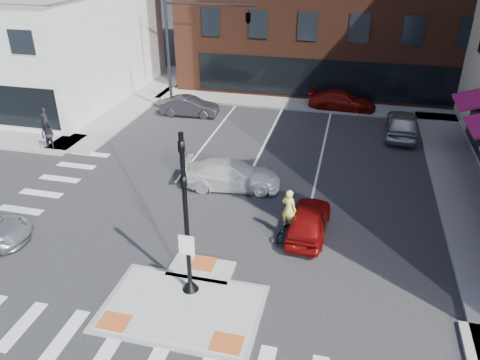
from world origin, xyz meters
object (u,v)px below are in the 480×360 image
(bg_car_silver, at_px, (402,123))
(bg_car_red, at_px, (342,101))
(bg_car_dark, at_px, (190,106))
(pedestrian_b, at_px, (46,121))
(cyclist, at_px, (288,221))
(pedestrian_a, at_px, (48,135))
(white_pickup, at_px, (232,175))
(red_sedan, at_px, (309,220))

(bg_car_silver, height_order, bg_car_red, bg_car_silver)
(bg_car_dark, distance_m, pedestrian_b, 9.38)
(cyclist, xyz_separation_m, pedestrian_b, (-16.30, 7.37, 0.27))
(cyclist, distance_m, pedestrian_b, 17.89)
(pedestrian_a, distance_m, pedestrian_b, 2.49)
(white_pickup, relative_size, cyclist, 2.16)
(bg_car_silver, xyz_separation_m, pedestrian_a, (-20.08, -7.44, 0.18))
(white_pickup, distance_m, pedestrian_a, 11.57)
(white_pickup, height_order, pedestrian_a, pedestrian_a)
(pedestrian_a, bearing_deg, red_sedan, -15.44)
(white_pickup, distance_m, pedestrian_b, 13.44)
(cyclist, relative_size, pedestrian_a, 1.30)
(bg_car_dark, relative_size, pedestrian_b, 2.30)
(bg_car_silver, relative_size, pedestrian_a, 2.82)
(bg_car_red, xyz_separation_m, pedestrian_a, (-16.19, -11.50, 0.32))
(cyclist, bearing_deg, bg_car_red, -72.02)
(bg_car_dark, height_order, pedestrian_b, pedestrian_b)
(red_sedan, bearing_deg, white_pickup, -35.13)
(red_sedan, xyz_separation_m, white_pickup, (-4.19, 3.23, 0.03))
(red_sedan, bearing_deg, pedestrian_b, -19.54)
(bg_car_silver, relative_size, pedestrian_b, 2.78)
(white_pickup, bearing_deg, red_sedan, -135.23)
(pedestrian_b, bearing_deg, white_pickup, -23.10)
(white_pickup, distance_m, cyclist, 4.99)
(red_sedan, height_order, bg_car_silver, bg_car_silver)
(bg_car_dark, relative_size, cyclist, 1.80)
(white_pickup, bearing_deg, bg_car_red, -27.34)
(red_sedan, height_order, pedestrian_b, pedestrian_b)
(bg_car_red, height_order, pedestrian_b, pedestrian_b)
(bg_car_silver, bearing_deg, white_pickup, 49.94)
(red_sedan, bearing_deg, bg_car_dark, -50.04)
(bg_car_red, height_order, cyclist, cyclist)
(bg_car_silver, bearing_deg, bg_car_red, -42.94)
(white_pickup, bearing_deg, bg_car_dark, 22.72)
(bg_car_red, xyz_separation_m, cyclist, (-1.36, -16.87, 0.06))
(bg_car_red, relative_size, pedestrian_b, 2.72)
(pedestrian_a, xyz_separation_m, pedestrian_b, (-1.48, 2.00, 0.01))
(red_sedan, relative_size, bg_car_dark, 0.98)
(bg_car_dark, bearing_deg, bg_car_red, -73.66)
(white_pickup, height_order, bg_car_red, white_pickup)
(pedestrian_a, relative_size, pedestrian_b, 0.99)
(bg_car_silver, bearing_deg, pedestrian_a, 23.63)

